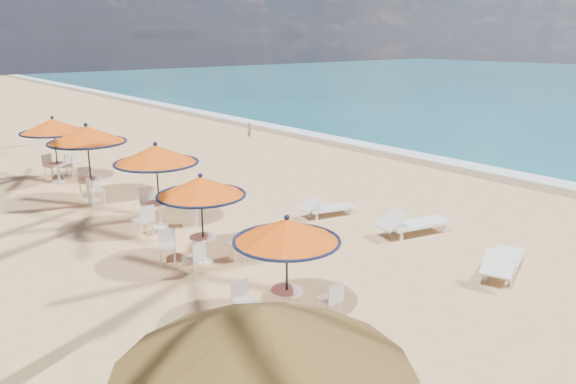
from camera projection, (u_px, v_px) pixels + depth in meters
The scene contains 13 objects.
ground at pixel (453, 256), 14.35m from camera, with size 160.00×160.00×0.00m, color tan.
foam_strip at pixel (393, 151), 27.47m from camera, with size 1.20×140.00×0.04m, color white.
wetsand_band at pixel (380, 153), 26.93m from camera, with size 1.40×140.00×0.02m, color olive.
station_0 at pixel (287, 240), 10.72m from camera, with size 2.10×2.10×2.19m.
station_1 at pixel (201, 198), 13.51m from camera, with size 2.19×2.19×2.28m.
station_2 at pixel (157, 165), 16.08m from camera, with size 2.43×2.43×2.54m.
station_3 at pixel (87, 142), 18.57m from camera, with size 2.57×2.57×2.69m.
station_4 at pixel (55, 133), 21.20m from camera, with size 2.45×2.45×2.55m.
lounger_near at pixel (503, 261), 13.11m from camera, with size 2.25×1.39×0.77m.
lounger_mid at pixel (412, 223), 15.75m from camera, with size 2.30×1.17×0.79m.
lounger_far at pixel (326, 207), 17.41m from camera, with size 1.85×0.97×0.63m.
palapa at pixel (263, 341), 6.16m from camera, with size 3.45×3.45×2.63m.
person at pixel (249, 130), 30.93m from camera, with size 0.31×0.20×0.85m, color #8A5B46.
Camera 1 is at (-11.72, -7.71, 5.45)m, focal length 35.00 mm.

